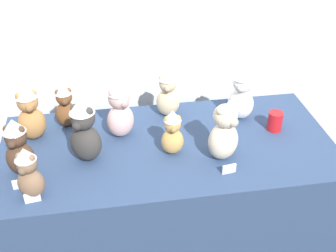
# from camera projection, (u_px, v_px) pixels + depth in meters

# --- Properties ---
(wall_back) EXTENTS (7.00, 0.08, 2.60)m
(wall_back) POSITION_uv_depth(u_px,v_px,m) (150.00, 7.00, 2.49)
(wall_back) COLOR white
(wall_back) RESTS_ON ground_plane
(display_table) EXTENTS (1.76, 0.83, 0.78)m
(display_table) POSITION_uv_depth(u_px,v_px,m) (168.00, 198.00, 2.45)
(display_table) COLOR navy
(display_table) RESTS_ON ground_plane
(teddy_bear_cocoa) EXTENTS (0.17, 0.15, 0.31)m
(teddy_bear_cocoa) POSITION_uv_depth(u_px,v_px,m) (18.00, 148.00, 1.97)
(teddy_bear_cocoa) COLOR #4C3323
(teddy_bear_cocoa) RESTS_ON display_table
(teddy_bear_sand) EXTENTS (0.15, 0.14, 0.30)m
(teddy_bear_sand) POSITION_uv_depth(u_px,v_px,m) (168.00, 93.00, 2.40)
(teddy_bear_sand) COLOR #CCB78E
(teddy_bear_sand) RESTS_ON display_table
(teddy_bear_caramel) EXTENTS (0.17, 0.16, 0.32)m
(teddy_bear_caramel) POSITION_uv_depth(u_px,v_px,m) (30.00, 113.00, 2.20)
(teddy_bear_caramel) COLOR #B27A42
(teddy_bear_caramel) RESTS_ON display_table
(teddy_bear_chestnut) EXTENTS (0.13, 0.12, 0.26)m
(teddy_bear_chestnut) POSITION_uv_depth(u_px,v_px,m) (65.00, 106.00, 2.32)
(teddy_bear_chestnut) COLOR brown
(teddy_bear_chestnut) RESTS_ON display_table
(teddy_bear_cream) EXTENTS (0.21, 0.20, 0.32)m
(teddy_bear_cream) POSITION_uv_depth(u_px,v_px,m) (224.00, 133.00, 2.07)
(teddy_bear_cream) COLOR beige
(teddy_bear_cream) RESTS_ON display_table
(teddy_bear_charcoal) EXTENTS (0.21, 0.20, 0.35)m
(teddy_bear_charcoal) POSITION_uv_depth(u_px,v_px,m) (84.00, 131.00, 2.04)
(teddy_bear_charcoal) COLOR #383533
(teddy_bear_charcoal) RESTS_ON display_table
(teddy_bear_blush) EXTENTS (0.20, 0.19, 0.33)m
(teddy_bear_blush) POSITION_uv_depth(u_px,v_px,m) (120.00, 110.00, 2.22)
(teddy_bear_blush) COLOR beige
(teddy_bear_blush) RESTS_ON display_table
(teddy_bear_honey) EXTENTS (0.12, 0.10, 0.25)m
(teddy_bear_honey) POSITION_uv_depth(u_px,v_px,m) (172.00, 133.00, 2.11)
(teddy_bear_honey) COLOR tan
(teddy_bear_honey) RESTS_ON display_table
(teddy_bear_mocha) EXTENTS (0.15, 0.14, 0.27)m
(teddy_bear_mocha) POSITION_uv_depth(u_px,v_px,m) (29.00, 174.00, 1.84)
(teddy_bear_mocha) COLOR #7F6047
(teddy_bear_mocha) RESTS_ON display_table
(teddy_bear_snow) EXTENTS (0.19, 0.18, 0.33)m
(teddy_bear_snow) POSITION_uv_depth(u_px,v_px,m) (242.00, 94.00, 2.37)
(teddy_bear_snow) COLOR white
(teddy_bear_snow) RESTS_ON display_table
(party_cup_red) EXTENTS (0.08, 0.08, 0.11)m
(party_cup_red) POSITION_uv_depth(u_px,v_px,m) (275.00, 121.00, 2.32)
(party_cup_red) COLOR red
(party_cup_red) RESTS_ON display_table
(name_card_front_left) EXTENTS (0.07, 0.02, 0.05)m
(name_card_front_left) POSITION_uv_depth(u_px,v_px,m) (229.00, 169.00, 2.03)
(name_card_front_left) COLOR white
(name_card_front_left) RESTS_ON display_table
(name_card_front_middle) EXTENTS (0.07, 0.02, 0.05)m
(name_card_front_middle) POSITION_uv_depth(u_px,v_px,m) (20.00, 184.00, 1.94)
(name_card_front_middle) COLOR white
(name_card_front_middle) RESTS_ON display_table
(name_card_front_right) EXTENTS (0.07, 0.02, 0.05)m
(name_card_front_right) POSITION_uv_depth(u_px,v_px,m) (32.00, 198.00, 1.87)
(name_card_front_right) COLOR white
(name_card_front_right) RESTS_ON display_table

